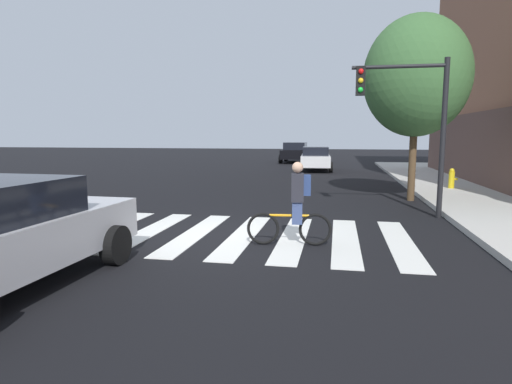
% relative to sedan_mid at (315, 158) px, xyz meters
% --- Properties ---
extents(ground_plane, '(120.00, 120.00, 0.00)m').
position_rel_sedan_mid_xyz_m(ground_plane, '(-1.29, -17.88, -0.77)').
color(ground_plane, black).
extents(crosswalk_stripes, '(8.31, 4.18, 0.01)m').
position_rel_sedan_mid_xyz_m(crosswalk_stripes, '(-1.22, -17.88, -0.76)').
color(crosswalk_stripes, silver).
rests_on(crosswalk_stripes, ground).
extents(sedan_mid, '(2.21, 4.40, 1.49)m').
position_rel_sedan_mid_xyz_m(sedan_mid, '(0.00, 0.00, 0.00)').
color(sedan_mid, silver).
rests_on(sedan_mid, ground).
extents(sedan_far, '(2.29, 4.76, 1.63)m').
position_rel_sedan_mid_xyz_m(sedan_far, '(-2.01, 7.82, 0.07)').
color(sedan_far, black).
rests_on(sedan_far, ground).
extents(cyclist, '(1.71, 0.38, 1.69)m').
position_rel_sedan_mid_xyz_m(cyclist, '(0.54, -18.50, 0.07)').
color(cyclist, black).
rests_on(cyclist, ground).
extents(traffic_light_near, '(2.47, 0.28, 4.20)m').
position_rel_sedan_mid_xyz_m(traffic_light_near, '(3.23, -14.90, 2.09)').
color(traffic_light_near, black).
rests_on(traffic_light_near, ground).
extents(fire_hydrant, '(0.33, 0.22, 0.78)m').
position_rel_sedan_mid_xyz_m(fire_hydrant, '(5.76, -9.21, -0.24)').
color(fire_hydrant, gold).
rests_on(fire_hydrant, sidewalk).
extents(street_tree_near, '(3.43, 3.43, 6.10)m').
position_rel_sedan_mid_xyz_m(street_tree_near, '(3.83, -11.82, 3.35)').
color(street_tree_near, '#4C3823').
rests_on(street_tree_near, ground).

